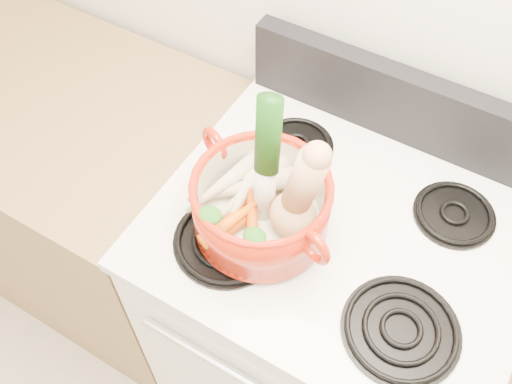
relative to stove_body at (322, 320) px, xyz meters
The scene contains 22 objects.
stove_body is the anchor object (origin of this frame).
cooktop 0.47m from the stove_body, ahead, with size 0.78×0.67×0.03m, color silver.
control_backsplash 0.65m from the stove_body, 90.00° to the left, with size 0.76×0.05×0.18m, color black.
counter_left 1.07m from the stove_body, behind, with size 1.36×0.65×0.90m, color olive.
burner_front_left 0.56m from the stove_body, 139.90° to the right, with size 0.22×0.22×0.02m, color black.
burner_front_right 0.56m from the stove_body, 40.10° to the right, with size 0.22×0.22×0.02m, color black.
burner_back_left 0.55m from the stove_body, 143.62° to the left, with size 0.17×0.17×0.02m, color black.
burner_back_right 0.55m from the stove_body, 36.38° to the left, with size 0.17×0.17×0.02m, color black.
dutch_oven 0.60m from the stove_body, 146.61° to the right, with size 0.27×0.27×0.13m, color #A11D09.
pot_handle_left 0.69m from the stove_body, behind, with size 0.08×0.08×0.02m, color #A11D09.
pot_handle_right 0.64m from the stove_body, 91.34° to the right, with size 0.08×0.08×0.02m, color #A11D09.
squash 0.67m from the stove_body, 133.35° to the right, with size 0.10×0.10×0.24m, color tan, non-canonical shape.
leek 0.71m from the stove_body, 152.85° to the right, with size 0.05×0.05×0.31m, color silver.
ginger 0.57m from the stove_body, behind, with size 0.08×0.06×0.04m, color tan.
parsnip_0 0.60m from the stove_body, 160.63° to the right, with size 0.05×0.05×0.25m, color beige.
parsnip_1 0.61m from the stove_body, 160.46° to the right, with size 0.05×0.05×0.22m, color beige.
parsnip_2 0.61m from the stove_body, 160.45° to the right, with size 0.04×0.04×0.20m, color beige.
parsnip_3 0.63m from the stove_body, 159.97° to the right, with size 0.04×0.04×0.20m, color beige.
carrot_0 0.59m from the stove_body, 142.76° to the right, with size 0.03×0.03×0.16m, color #BC4109.
carrot_1 0.60m from the stove_body, 143.61° to the right, with size 0.03×0.03×0.14m, color #CE3A0A.
carrot_2 0.60m from the stove_body, 139.96° to the right, with size 0.03×0.03×0.18m, color #B84A09.
carrot_3 0.62m from the stove_body, 139.45° to the right, with size 0.03×0.03×0.15m, color #D5660A.
Camera 1 is at (0.17, 0.74, 1.96)m, focal length 40.00 mm.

